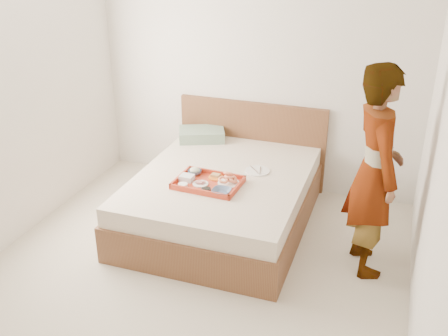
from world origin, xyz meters
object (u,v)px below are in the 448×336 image
object	(u,v)px
bed	(223,199)
person	(375,172)
tray	(208,182)
dinner_plate	(257,171)

from	to	relation	value
bed	person	world-z (taller)	person
tray	dinner_plate	xyz separation A→B (m)	(0.34, 0.42, -0.02)
bed	dinner_plate	distance (m)	0.44
bed	tray	xyz separation A→B (m)	(-0.05, -0.25, 0.29)
bed	tray	bearing A→B (deg)	-101.10
tray	dinner_plate	size ratio (longest dim) A/B	2.47
bed	dinner_plate	size ratio (longest dim) A/B	8.45
tray	person	bearing A→B (deg)	2.80
dinner_plate	tray	bearing A→B (deg)	-129.02
person	bed	bearing A→B (deg)	58.71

